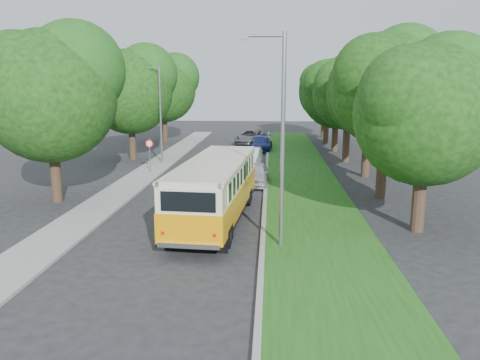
# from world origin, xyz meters

# --- Properties ---
(ground) EXTENTS (120.00, 120.00, 0.00)m
(ground) POSITION_xyz_m (0.00, 0.00, 0.00)
(ground) COLOR #252527
(ground) RESTS_ON ground
(curb) EXTENTS (0.20, 70.00, 0.15)m
(curb) POSITION_xyz_m (3.60, 5.00, 0.07)
(curb) COLOR gray
(curb) RESTS_ON ground
(grass_verge) EXTENTS (4.50, 70.00, 0.13)m
(grass_verge) POSITION_xyz_m (5.95, 5.00, 0.07)
(grass_verge) COLOR #1A5316
(grass_verge) RESTS_ON ground
(sidewalk) EXTENTS (2.20, 70.00, 0.12)m
(sidewalk) POSITION_xyz_m (-4.80, 5.00, 0.06)
(sidewalk) COLOR gray
(sidewalk) RESTS_ON ground
(treeline) EXTENTS (24.27, 41.91, 9.46)m
(treeline) POSITION_xyz_m (3.15, 17.99, 5.93)
(treeline) COLOR #332319
(treeline) RESTS_ON ground
(lamppost_near) EXTENTS (1.71, 0.16, 8.00)m
(lamppost_near) POSITION_xyz_m (4.21, -2.50, 4.37)
(lamppost_near) COLOR gray
(lamppost_near) RESTS_ON ground
(lamppost_far) EXTENTS (1.71, 0.16, 7.50)m
(lamppost_far) POSITION_xyz_m (-4.70, 16.00, 4.12)
(lamppost_far) COLOR gray
(lamppost_far) RESTS_ON ground
(warning_sign) EXTENTS (0.56, 0.10, 2.50)m
(warning_sign) POSITION_xyz_m (-4.50, 11.98, 1.71)
(warning_sign) COLOR gray
(warning_sign) RESTS_ON ground
(vintage_bus) EXTENTS (3.30, 10.06, 2.94)m
(vintage_bus) POSITION_xyz_m (1.42, 0.69, 1.47)
(vintage_bus) COLOR #F59D07
(vintage_bus) RESTS_ON ground
(car_silver) EXTENTS (1.75, 4.09, 1.38)m
(car_silver) POSITION_xyz_m (2.92, 8.95, 0.69)
(car_silver) COLOR #B4B4B9
(car_silver) RESTS_ON ground
(car_white) EXTENTS (1.95, 4.56, 1.46)m
(car_white) POSITION_xyz_m (2.27, 15.12, 0.73)
(car_white) COLOR silver
(car_white) RESTS_ON ground
(car_blue) EXTENTS (2.13, 4.68, 1.33)m
(car_blue) POSITION_xyz_m (3.00, 24.18, 0.66)
(car_blue) COLOR navy
(car_blue) RESTS_ON ground
(car_grey) EXTENTS (3.43, 5.64, 1.46)m
(car_grey) POSITION_xyz_m (1.76, 28.98, 0.73)
(car_grey) COLOR #5B5E62
(car_grey) RESTS_ON ground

